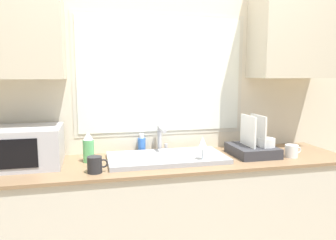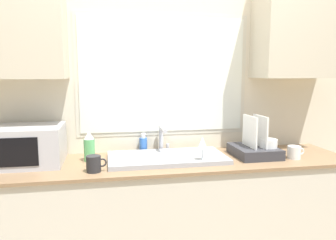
{
  "view_description": "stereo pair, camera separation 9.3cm",
  "coord_description": "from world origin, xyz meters",
  "px_view_note": "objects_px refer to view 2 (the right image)",
  "views": [
    {
      "loc": [
        -0.52,
        -1.81,
        1.48
      ],
      "look_at": [
        -0.03,
        0.27,
        1.17
      ],
      "focal_mm": 35.0,
      "sensor_mm": 36.0,
      "label": 1
    },
    {
      "loc": [
        -0.42,
        -1.83,
        1.48
      ],
      "look_at": [
        -0.03,
        0.27,
        1.17
      ],
      "focal_mm": 35.0,
      "sensor_mm": 36.0,
      "label": 2
    }
  ],
  "objects_px": {
    "microwave": "(25,145)",
    "mug_near_sink": "(94,164)",
    "faucet": "(162,136)",
    "spray_bottle": "(89,147)",
    "dish_rack": "(256,148)",
    "soap_bottle": "(143,144)",
    "wine_glass": "(202,144)"
  },
  "relations": [
    {
      "from": "microwave",
      "to": "spray_bottle",
      "type": "distance_m",
      "value": 0.41
    },
    {
      "from": "wine_glass",
      "to": "mug_near_sink",
      "type": "bearing_deg",
      "value": -176.69
    },
    {
      "from": "mug_near_sink",
      "to": "wine_glass",
      "type": "height_order",
      "value": "wine_glass"
    },
    {
      "from": "microwave",
      "to": "soap_bottle",
      "type": "height_order",
      "value": "microwave"
    },
    {
      "from": "dish_rack",
      "to": "wine_glass",
      "type": "bearing_deg",
      "value": -163.34
    },
    {
      "from": "dish_rack",
      "to": "faucet",
      "type": "bearing_deg",
      "value": 160.32
    },
    {
      "from": "mug_near_sink",
      "to": "faucet",
      "type": "bearing_deg",
      "value": 39.29
    },
    {
      "from": "microwave",
      "to": "soap_bottle",
      "type": "bearing_deg",
      "value": 13.24
    },
    {
      "from": "faucet",
      "to": "mug_near_sink",
      "type": "xyz_separation_m",
      "value": [
        -0.48,
        -0.4,
        -0.07
      ]
    },
    {
      "from": "faucet",
      "to": "mug_near_sink",
      "type": "bearing_deg",
      "value": -140.71
    },
    {
      "from": "spray_bottle",
      "to": "soap_bottle",
      "type": "distance_m",
      "value": 0.43
    },
    {
      "from": "faucet",
      "to": "mug_near_sink",
      "type": "height_order",
      "value": "faucet"
    },
    {
      "from": "dish_rack",
      "to": "soap_bottle",
      "type": "xyz_separation_m",
      "value": [
        -0.77,
        0.27,
        -0.0
      ]
    },
    {
      "from": "microwave",
      "to": "mug_near_sink",
      "type": "height_order",
      "value": "microwave"
    },
    {
      "from": "faucet",
      "to": "soap_bottle",
      "type": "bearing_deg",
      "value": 161.16
    },
    {
      "from": "spray_bottle",
      "to": "mug_near_sink",
      "type": "height_order",
      "value": "spray_bottle"
    },
    {
      "from": "microwave",
      "to": "dish_rack",
      "type": "xyz_separation_m",
      "value": [
        1.56,
        -0.09,
        -0.06
      ]
    },
    {
      "from": "dish_rack",
      "to": "microwave",
      "type": "bearing_deg",
      "value": 176.78
    },
    {
      "from": "spray_bottle",
      "to": "soap_bottle",
      "type": "relative_size",
      "value": 1.42
    },
    {
      "from": "faucet",
      "to": "spray_bottle",
      "type": "relative_size",
      "value": 1.0
    },
    {
      "from": "soap_bottle",
      "to": "dish_rack",
      "type": "bearing_deg",
      "value": -19.53
    },
    {
      "from": "dish_rack",
      "to": "spray_bottle",
      "type": "xyz_separation_m",
      "value": [
        -1.15,
        0.09,
        0.04
      ]
    },
    {
      "from": "microwave",
      "to": "mug_near_sink",
      "type": "xyz_separation_m",
      "value": [
        0.44,
        -0.26,
        -0.07
      ]
    },
    {
      "from": "microwave",
      "to": "soap_bottle",
      "type": "relative_size",
      "value": 3.36
    },
    {
      "from": "mug_near_sink",
      "to": "dish_rack",
      "type": "bearing_deg",
      "value": 8.62
    },
    {
      "from": "spray_bottle",
      "to": "mug_near_sink",
      "type": "bearing_deg",
      "value": -81.73
    },
    {
      "from": "soap_bottle",
      "to": "wine_glass",
      "type": "relative_size",
      "value": 0.78
    },
    {
      "from": "spray_bottle",
      "to": "wine_glass",
      "type": "xyz_separation_m",
      "value": [
        0.72,
        -0.22,
        0.04
      ]
    },
    {
      "from": "wine_glass",
      "to": "spray_bottle",
      "type": "bearing_deg",
      "value": 163.22
    },
    {
      "from": "faucet",
      "to": "mug_near_sink",
      "type": "relative_size",
      "value": 1.66
    },
    {
      "from": "microwave",
      "to": "wine_glass",
      "type": "height_order",
      "value": "microwave"
    },
    {
      "from": "faucet",
      "to": "dish_rack",
      "type": "bearing_deg",
      "value": -19.68
    }
  ]
}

